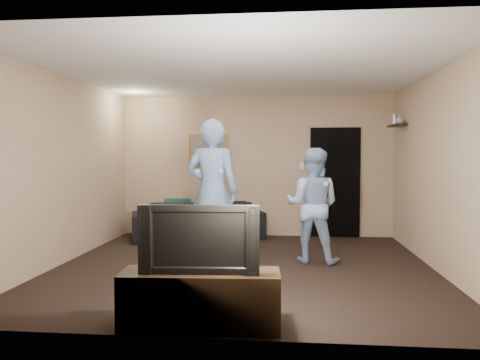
# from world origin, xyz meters

# --- Properties ---
(ground) EXTENTS (5.00, 5.00, 0.00)m
(ground) POSITION_xyz_m (0.00, 0.00, 0.00)
(ground) COLOR black
(ground) RESTS_ON ground
(ceiling) EXTENTS (5.00, 5.00, 0.04)m
(ceiling) POSITION_xyz_m (0.00, 0.00, 2.60)
(ceiling) COLOR silver
(ceiling) RESTS_ON wall_back
(wall_back) EXTENTS (5.00, 0.04, 2.60)m
(wall_back) POSITION_xyz_m (0.00, 2.50, 1.30)
(wall_back) COLOR tan
(wall_back) RESTS_ON ground
(wall_front) EXTENTS (5.00, 0.04, 2.60)m
(wall_front) POSITION_xyz_m (0.00, -2.50, 1.30)
(wall_front) COLOR tan
(wall_front) RESTS_ON ground
(wall_left) EXTENTS (0.04, 5.00, 2.60)m
(wall_left) POSITION_xyz_m (-2.50, 0.00, 1.30)
(wall_left) COLOR tan
(wall_left) RESTS_ON ground
(wall_right) EXTENTS (0.04, 5.00, 2.60)m
(wall_right) POSITION_xyz_m (2.50, 0.00, 1.30)
(wall_right) COLOR tan
(wall_right) RESTS_ON ground
(sofa) EXTENTS (2.50, 1.60, 0.68)m
(sofa) POSITION_xyz_m (-1.02, 2.10, 0.34)
(sofa) COLOR black
(sofa) RESTS_ON ground
(throw_pillow) EXTENTS (0.49, 0.22, 0.48)m
(throw_pillow) POSITION_xyz_m (-1.39, 2.10, 0.48)
(throw_pillow) COLOR #17473D
(throw_pillow) RESTS_ON sofa
(painting_frame) EXTENTS (0.72, 0.05, 0.57)m
(painting_frame) POSITION_xyz_m (-0.90, 2.48, 1.60)
(painting_frame) COLOR olive
(painting_frame) RESTS_ON wall_back
(painting_canvas) EXTENTS (0.62, 0.01, 0.47)m
(painting_canvas) POSITION_xyz_m (-0.90, 2.45, 1.60)
(painting_canvas) COLOR slate
(painting_canvas) RESTS_ON painting_frame
(doorway) EXTENTS (0.90, 0.06, 2.00)m
(doorway) POSITION_xyz_m (1.45, 2.47, 1.00)
(doorway) COLOR black
(doorway) RESTS_ON ground
(light_switch) EXTENTS (0.08, 0.02, 0.12)m
(light_switch) POSITION_xyz_m (0.85, 2.48, 1.30)
(light_switch) COLOR silver
(light_switch) RESTS_ON wall_back
(wall_shelf) EXTENTS (0.20, 0.60, 0.03)m
(wall_shelf) POSITION_xyz_m (2.39, 1.80, 1.99)
(wall_shelf) COLOR black
(wall_shelf) RESTS_ON wall_right
(shelf_vase) EXTENTS (0.18, 0.18, 0.15)m
(shelf_vase) POSITION_xyz_m (2.39, 1.68, 2.08)
(shelf_vase) COLOR #BCBCC1
(shelf_vase) RESTS_ON wall_shelf
(shelf_figurine) EXTENTS (0.06, 0.06, 0.18)m
(shelf_figurine) POSITION_xyz_m (2.39, 2.01, 2.09)
(shelf_figurine) COLOR silver
(shelf_figurine) RESTS_ON wall_shelf
(tv_console) EXTENTS (1.39, 0.52, 0.49)m
(tv_console) POSITION_xyz_m (-0.17, -2.27, 0.25)
(tv_console) COLOR black
(tv_console) RESTS_ON ground
(television) EXTENTS (1.02, 0.19, 0.59)m
(television) POSITION_xyz_m (-0.17, -2.27, 0.79)
(television) COLOR black
(television) RESTS_ON tv_console
(wii_player_left) EXTENTS (0.77, 0.56, 1.99)m
(wii_player_left) POSITION_xyz_m (-0.46, 0.21, 1.00)
(wii_player_left) COLOR #799DD1
(wii_player_left) RESTS_ON ground
(wii_player_right) EXTENTS (0.90, 0.77, 1.60)m
(wii_player_right) POSITION_xyz_m (0.93, 0.38, 0.80)
(wii_player_right) COLOR #95B3DA
(wii_player_right) RESTS_ON ground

